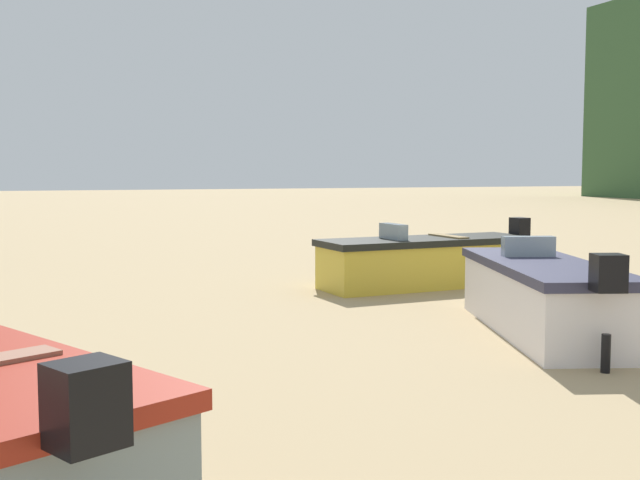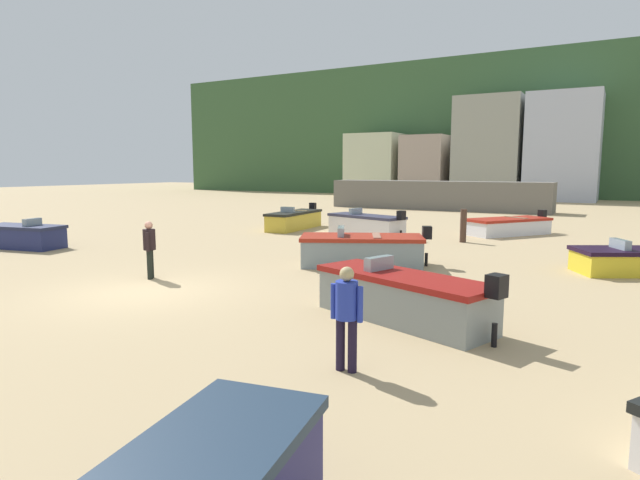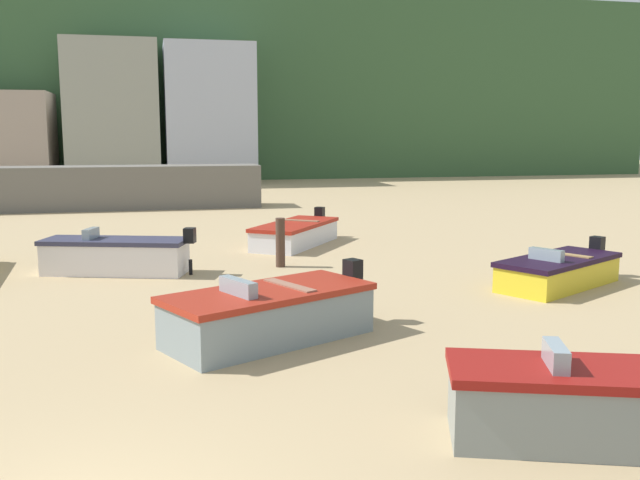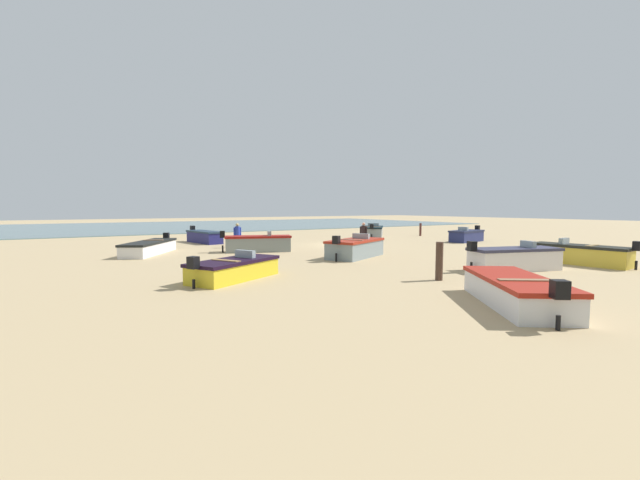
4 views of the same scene
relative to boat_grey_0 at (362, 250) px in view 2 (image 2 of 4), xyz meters
The scene contains 16 objects.
ground_plane 6.81m from the boat_grey_0, 118.22° to the right, with size 160.00×160.00×0.00m, color tan.
headland_hill 60.52m from the boat_grey_0, 93.07° to the left, with size 90.00×32.00×15.32m, color #375A35.
harbor_pier 24.53m from the boat_grey_0, 101.74° to the left, with size 16.46×2.40×2.15m, color #69655C.
townhouse_left 44.17m from the boat_grey_0, 113.13° to the left, with size 5.81×5.03×6.97m, color beige.
townhouse_centre_left 42.31m from the boat_grey_0, 105.54° to the left, with size 4.60×5.32×6.61m, color #A49386.
townhouse_centre_right 41.09m from the boat_grey_0, 96.77° to the left, with size 6.45×5.07×10.27m, color #96988B.
townhouse_far_right 41.49m from the boat_grey_0, 87.13° to the left, with size 6.44×6.33×10.21m, color #B2BACC.
boat_grey_0 is the anchor object (origin of this frame).
boat_white_1 10.93m from the boat_grey_0, 76.26° to the left, with size 3.67×4.25×1.10m.
boat_yellow_2 10.59m from the boat_grey_0, 134.10° to the left, with size 1.56×4.37×1.23m.
boat_navy_5 13.51m from the boat_grey_0, 166.52° to the right, with size 3.69×1.95×1.21m.
boat_white_6 7.68m from the boat_grey_0, 113.63° to the left, with size 4.19×2.41×1.27m.
boat_grey_8 6.21m from the boat_grey_0, 57.23° to the right, with size 4.18×2.50×1.28m.
mooring_post_near_water 7.11m from the boat_grey_0, 78.39° to the left, with size 0.27×0.27×1.40m, color #473127.
beach_walker_foreground 8.93m from the boat_grey_0, 66.41° to the right, with size 0.53×0.35×1.62m.
beach_walker_distant 6.45m from the boat_grey_0, 131.94° to the right, with size 0.47×0.48×1.62m.
Camera 2 is at (10.23, -9.07, 3.07)m, focal length 29.51 mm.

